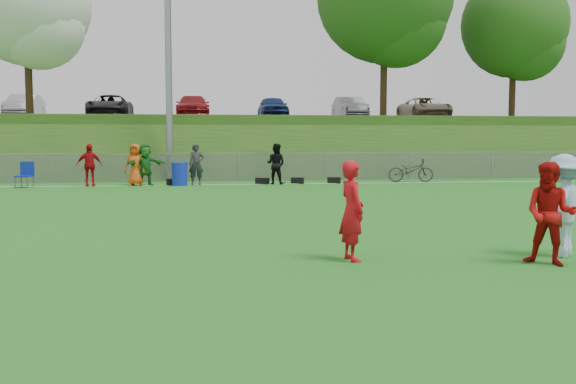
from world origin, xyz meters
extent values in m
plane|color=#296715|center=(0.00, 0.00, 0.00)|extent=(120.00, 120.00, 0.00)
cube|color=white|center=(0.00, 18.00, 0.01)|extent=(60.00, 0.10, 0.01)
cube|color=gray|center=(0.00, 20.00, 0.60)|extent=(58.00, 0.02, 1.20)
cube|color=gray|center=(0.00, 20.00, 1.25)|extent=(58.00, 0.04, 0.04)
cylinder|color=gray|center=(-3.00, 20.80, 6.00)|extent=(0.30, 0.30, 12.00)
cube|color=#224C15|center=(0.00, 31.00, 1.50)|extent=(120.00, 18.00, 3.00)
cube|color=black|center=(0.00, 33.00, 3.05)|extent=(120.00, 12.00, 0.10)
cylinder|color=black|center=(-10.00, 25.00, 6.75)|extent=(0.36, 0.36, 7.50)
sphere|color=silver|center=(-10.00, 25.00, 8.62)|extent=(6.30, 6.30, 6.30)
sphere|color=silver|center=(-9.40, 24.70, 7.50)|extent=(4.50, 4.50, 4.50)
cylinder|color=black|center=(8.00, 24.50, 7.25)|extent=(0.36, 0.36, 8.50)
sphere|color=#235216|center=(8.60, 24.20, 8.10)|extent=(5.10, 5.10, 5.10)
cylinder|color=black|center=(16.00, 26.00, 6.50)|extent=(0.36, 0.36, 7.00)
sphere|color=#235216|center=(16.00, 26.00, 8.25)|extent=(5.88, 5.88, 5.88)
sphere|color=#235216|center=(16.60, 25.70, 7.20)|extent=(4.20, 4.20, 4.20)
imported|color=#B0AFB5|center=(-12.00, 32.00, 3.82)|extent=(1.52, 4.37, 1.44)
imported|color=black|center=(-7.00, 32.00, 3.82)|extent=(2.39, 5.18, 1.44)
imported|color=maroon|center=(-2.00, 32.00, 3.82)|extent=(2.02, 4.96, 1.44)
imported|color=navy|center=(3.00, 32.00, 3.82)|extent=(1.70, 4.23, 1.44)
imported|color=slate|center=(8.00, 32.00, 3.82)|extent=(1.52, 4.37, 1.44)
imported|color=gray|center=(13.00, 32.00, 3.82)|extent=(2.39, 5.18, 1.44)
imported|color=#B40C13|center=(-6.09, 18.00, 0.85)|extent=(1.06, 0.64, 1.69)
imported|color=#D84E14|center=(-4.28, 18.00, 0.85)|extent=(0.93, 0.71, 1.69)
imported|color=#1D6E1F|center=(-3.88, 18.00, 0.85)|extent=(1.65, 0.99, 1.69)
imported|color=#28282A|center=(-1.83, 18.00, 0.85)|extent=(0.65, 0.45, 1.69)
imported|color=black|center=(1.47, 18.00, 0.85)|extent=(1.03, 0.97, 1.69)
cube|color=black|center=(-2.75, 18.10, 0.13)|extent=(0.61, 0.55, 0.26)
cube|color=black|center=(0.90, 18.10, 0.13)|extent=(0.61, 0.45, 0.26)
cube|color=black|center=(2.40, 18.10, 0.13)|extent=(0.59, 0.37, 0.26)
cube|color=black|center=(3.97, 18.10, 0.13)|extent=(0.58, 0.35, 0.26)
imported|color=red|center=(0.62, 1.34, 0.80)|extent=(0.48, 0.64, 1.60)
imported|color=#AB0C0B|center=(3.55, 0.54, 0.80)|extent=(0.98, 0.97, 1.60)
imported|color=#A4C3E4|center=(4.14, 1.18, 0.85)|extent=(1.24, 1.19, 1.70)
cylinder|color=#1128B9|center=(-2.51, 17.79, 0.47)|extent=(0.75, 0.75, 0.94)
cube|color=#0D2396|center=(-8.47, 17.51, 0.45)|extent=(0.67, 0.67, 0.06)
cube|color=#0D2396|center=(-8.41, 17.77, 0.73)|extent=(0.55, 0.17, 0.56)
imported|color=#2C2C2E|center=(7.45, 18.35, 0.51)|extent=(2.04, 1.06, 1.02)
camera|label=1|loc=(-1.82, -8.57, 1.98)|focal=40.00mm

